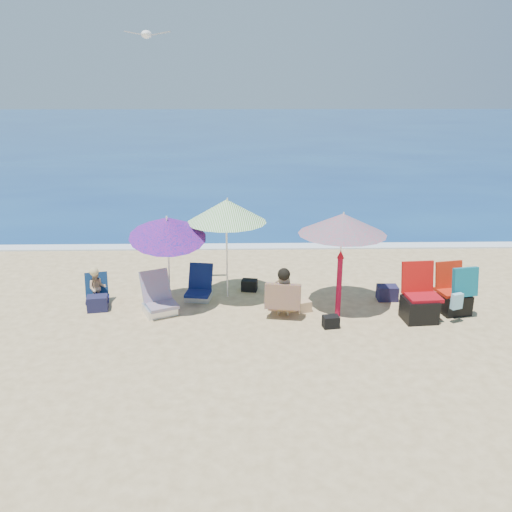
{
  "coord_description": "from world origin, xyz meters",
  "views": [
    {
      "loc": [
        -0.51,
        -8.74,
        4.32
      ],
      "look_at": [
        -0.3,
        1.0,
        1.1
      ],
      "focal_mm": 36.81,
      "sensor_mm": 36.0,
      "label": 1
    }
  ],
  "objects_px": {
    "umbrella_turquoise": "(343,224)",
    "person_center": "(283,293)",
    "camp_chair_left": "(419,304)",
    "umbrella_striped": "(227,211)",
    "chair_rainbow": "(159,302)",
    "seagull": "(147,34)",
    "person_left": "(97,288)",
    "umbrella_blue": "(168,227)",
    "furled_umbrella": "(339,281)",
    "camp_chair_right": "(455,296)",
    "chair_navy": "(199,290)"
  },
  "relations": [
    {
      "from": "furled_umbrella",
      "to": "chair_navy",
      "type": "height_order",
      "value": "furled_umbrella"
    },
    {
      "from": "camp_chair_left",
      "to": "person_left",
      "type": "bearing_deg",
      "value": 172.58
    },
    {
      "from": "furled_umbrella",
      "to": "camp_chair_right",
      "type": "height_order",
      "value": "furled_umbrella"
    },
    {
      "from": "chair_navy",
      "to": "umbrella_striped",
      "type": "bearing_deg",
      "value": 5.7
    },
    {
      "from": "seagull",
      "to": "chair_navy",
      "type": "bearing_deg",
      "value": -26.96
    },
    {
      "from": "camp_chair_right",
      "to": "person_center",
      "type": "xyz_separation_m",
      "value": [
        -3.37,
        -0.07,
        0.11
      ]
    },
    {
      "from": "camp_chair_right",
      "to": "chair_rainbow",
      "type": "bearing_deg",
      "value": 178.48
    },
    {
      "from": "umbrella_turquoise",
      "to": "person_center",
      "type": "bearing_deg",
      "value": -159.07
    },
    {
      "from": "umbrella_turquoise",
      "to": "seagull",
      "type": "xyz_separation_m",
      "value": [
        -3.71,
        0.9,
        3.45
      ]
    },
    {
      "from": "umbrella_turquoise",
      "to": "furled_umbrella",
      "type": "xyz_separation_m",
      "value": [
        -0.1,
        -0.46,
        -1.0
      ]
    },
    {
      "from": "umbrella_striped",
      "to": "chair_rainbow",
      "type": "bearing_deg",
      "value": -150.75
    },
    {
      "from": "chair_navy",
      "to": "chair_rainbow",
      "type": "relative_size",
      "value": 0.83
    },
    {
      "from": "umbrella_striped",
      "to": "camp_chair_left",
      "type": "height_order",
      "value": "umbrella_striped"
    },
    {
      "from": "chair_navy",
      "to": "camp_chair_left",
      "type": "xyz_separation_m",
      "value": [
        4.29,
        -1.1,
        0.14
      ]
    },
    {
      "from": "umbrella_striped",
      "to": "chair_rainbow",
      "type": "relative_size",
      "value": 2.39
    },
    {
      "from": "chair_rainbow",
      "to": "seagull",
      "type": "distance_m",
      "value": 5.1
    },
    {
      "from": "umbrella_striped",
      "to": "camp_chair_left",
      "type": "distance_m",
      "value": 4.16
    },
    {
      "from": "chair_navy",
      "to": "camp_chair_right",
      "type": "distance_m",
      "value": 5.14
    },
    {
      "from": "umbrella_striped",
      "to": "camp_chair_right",
      "type": "bearing_deg",
      "value": -11.44
    },
    {
      "from": "chair_navy",
      "to": "seagull",
      "type": "relative_size",
      "value": 0.86
    },
    {
      "from": "umbrella_turquoise",
      "to": "camp_chair_left",
      "type": "height_order",
      "value": "umbrella_turquoise"
    },
    {
      "from": "furled_umbrella",
      "to": "umbrella_blue",
      "type": "bearing_deg",
      "value": 171.71
    },
    {
      "from": "person_center",
      "to": "umbrella_turquoise",
      "type": "bearing_deg",
      "value": 20.93
    },
    {
      "from": "furled_umbrella",
      "to": "chair_rainbow",
      "type": "xyz_separation_m",
      "value": [
        -3.49,
        0.24,
        -0.52
      ]
    },
    {
      "from": "umbrella_blue",
      "to": "person_left",
      "type": "bearing_deg",
      "value": 173.49
    },
    {
      "from": "person_center",
      "to": "person_left",
      "type": "distance_m",
      "value": 3.79
    },
    {
      "from": "camp_chair_left",
      "to": "person_left",
      "type": "xyz_separation_m",
      "value": [
        -6.33,
        0.82,
        0.05
      ]
    },
    {
      "from": "chair_rainbow",
      "to": "person_center",
      "type": "relative_size",
      "value": 0.9
    },
    {
      "from": "chair_rainbow",
      "to": "camp_chair_right",
      "type": "distance_m",
      "value": 5.8
    },
    {
      "from": "umbrella_striped",
      "to": "person_left",
      "type": "height_order",
      "value": "umbrella_striped"
    },
    {
      "from": "person_left",
      "to": "person_center",
      "type": "bearing_deg",
      "value": -9.62
    },
    {
      "from": "furled_umbrella",
      "to": "seagull",
      "type": "relative_size",
      "value": 1.55
    },
    {
      "from": "umbrella_striped",
      "to": "seagull",
      "type": "distance_m",
      "value": 3.63
    },
    {
      "from": "seagull",
      "to": "camp_chair_right",
      "type": "bearing_deg",
      "value": -12.13
    },
    {
      "from": "umbrella_striped",
      "to": "person_center",
      "type": "relative_size",
      "value": 2.15
    },
    {
      "from": "umbrella_striped",
      "to": "umbrella_blue",
      "type": "distance_m",
      "value": 1.25
    },
    {
      "from": "furled_umbrella",
      "to": "person_center",
      "type": "distance_m",
      "value": 1.1
    },
    {
      "from": "umbrella_blue",
      "to": "person_left",
      "type": "relative_size",
      "value": 2.49
    },
    {
      "from": "umbrella_striped",
      "to": "furled_umbrella",
      "type": "height_order",
      "value": "umbrella_striped"
    },
    {
      "from": "umbrella_striped",
      "to": "person_center",
      "type": "height_order",
      "value": "umbrella_striped"
    },
    {
      "from": "umbrella_blue",
      "to": "person_center",
      "type": "distance_m",
      "value": 2.56
    },
    {
      "from": "umbrella_striped",
      "to": "furled_umbrella",
      "type": "distance_m",
      "value": 2.63
    },
    {
      "from": "umbrella_blue",
      "to": "person_center",
      "type": "bearing_deg",
      "value": -11.72
    },
    {
      "from": "umbrella_turquoise",
      "to": "chair_rainbow",
      "type": "xyz_separation_m",
      "value": [
        -3.59,
        -0.22,
        -1.52
      ]
    },
    {
      "from": "camp_chair_right",
      "to": "person_center",
      "type": "bearing_deg",
      "value": -178.83
    },
    {
      "from": "chair_navy",
      "to": "camp_chair_right",
      "type": "relative_size",
      "value": 0.72
    },
    {
      "from": "umbrella_turquoise",
      "to": "furled_umbrella",
      "type": "relative_size",
      "value": 1.55
    },
    {
      "from": "umbrella_striped",
      "to": "person_left",
      "type": "distance_m",
      "value": 3.06
    },
    {
      "from": "umbrella_turquoise",
      "to": "seagull",
      "type": "height_order",
      "value": "seagull"
    },
    {
      "from": "umbrella_turquoise",
      "to": "camp_chair_right",
      "type": "distance_m",
      "value": 2.62
    }
  ]
}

